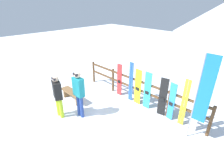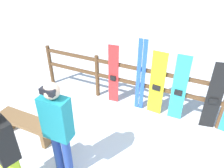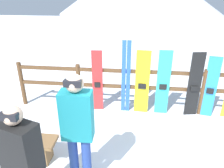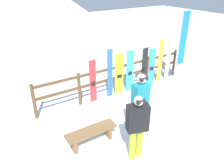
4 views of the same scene
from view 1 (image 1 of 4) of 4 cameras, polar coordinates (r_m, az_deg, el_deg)
The scene contains 14 objects.
ground_plane at distance 6.26m, azimuth -4.37°, elevation -12.84°, with size 40.00×40.00×0.00m, color white.
fence at distance 7.19m, azimuth 8.29°, elevation -1.30°, with size 5.78×0.10×1.10m.
bench at distance 7.58m, azimuth -12.83°, elevation -3.15°, with size 1.28×0.36×0.42m.
person_teal at distance 6.18m, azimuth -10.81°, elevation -2.25°, with size 0.42×0.24×1.77m.
person_black at distance 6.41m, azimuth -17.32°, elevation -3.17°, with size 0.51×0.38×1.61m.
snowboard_red at distance 7.67m, azimuth 2.43°, elevation 1.32°, with size 0.24×0.07×1.46m.
ski_pair_blue at distance 7.24m, azimuth 6.19°, elevation 0.68°, with size 0.19×0.02×1.70m.
snowboard_yellow at distance 7.08m, azimuth 8.42°, elevation -1.01°, with size 0.32×0.07×1.49m.
snowboard_cyan at distance 6.84m, azimuth 11.45°, elevation -2.19°, with size 0.29×0.05×1.51m.
snowboard_black_stripe at distance 6.55m, azimuth 16.25°, elevation -4.20°, with size 0.29×0.09×1.49m.
snowboard_blue at distance 6.44m, azimuth 18.81°, elevation -5.56°, with size 0.26×0.09×1.41m.
ski_pair_yellow at distance 6.22m, azimuth 22.52°, elevation -5.77°, with size 0.20×0.02×1.69m.
ski_pair_white at distance 6.12m, azimuth 26.10°, elevation -7.25°, with size 0.20×0.02×1.66m.
rental_flag at distance 5.36m, azimuth 27.29°, elevation -2.79°, with size 0.40×0.04×2.70m.
Camera 1 is at (3.82, -3.07, 3.89)m, focal length 28.00 mm.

